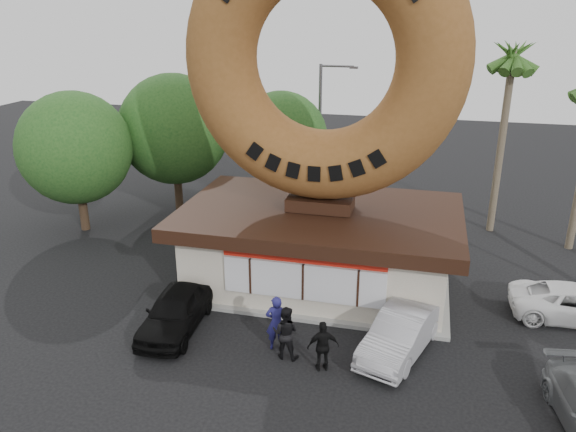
# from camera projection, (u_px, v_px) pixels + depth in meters

# --- Properties ---
(ground) EXTENTS (90.00, 90.00, 0.00)m
(ground) POSITION_uv_depth(u_px,v_px,m) (283.00, 365.00, 18.21)
(ground) COLOR black
(ground) RESTS_ON ground
(donut_shop) EXTENTS (11.20, 7.20, 3.80)m
(donut_shop) POSITION_uv_depth(u_px,v_px,m) (319.00, 244.00, 23.03)
(donut_shop) COLOR beige
(donut_shop) RESTS_ON ground
(giant_donut) EXTENTS (10.60, 2.70, 10.60)m
(giant_donut) POSITION_uv_depth(u_px,v_px,m) (323.00, 60.00, 20.47)
(giant_donut) COLOR brown
(giant_donut) RESTS_ON donut_shop
(tree_west) EXTENTS (6.00, 6.00, 7.65)m
(tree_west) POSITION_uv_depth(u_px,v_px,m) (174.00, 129.00, 30.56)
(tree_west) COLOR #473321
(tree_west) RESTS_ON ground
(tree_mid) EXTENTS (5.20, 5.20, 6.63)m
(tree_mid) POSITION_uv_depth(u_px,v_px,m) (281.00, 138.00, 31.34)
(tree_mid) COLOR #473321
(tree_mid) RESTS_ON ground
(tree_far) EXTENTS (5.60, 5.60, 7.14)m
(tree_far) POSITION_uv_depth(u_px,v_px,m) (75.00, 148.00, 27.83)
(tree_far) COLOR #473321
(tree_far) RESTS_ON ground
(palm_near) EXTENTS (2.60, 2.60, 9.75)m
(palm_near) POSITION_uv_depth(u_px,v_px,m) (512.00, 64.00, 26.27)
(palm_near) COLOR #726651
(palm_near) RESTS_ON ground
(street_lamp) EXTENTS (2.11, 0.20, 8.00)m
(street_lamp) POSITION_uv_depth(u_px,v_px,m) (322.00, 128.00, 31.59)
(street_lamp) COLOR #59595E
(street_lamp) RESTS_ON ground
(person_left) EXTENTS (0.81, 0.62, 1.99)m
(person_left) POSITION_uv_depth(u_px,v_px,m) (276.00, 323.00, 18.77)
(person_left) COLOR navy
(person_left) RESTS_ON ground
(person_center) EXTENTS (0.93, 0.73, 1.86)m
(person_center) POSITION_uv_depth(u_px,v_px,m) (285.00, 333.00, 18.34)
(person_center) COLOR black
(person_center) RESTS_ON ground
(person_right) EXTENTS (1.10, 0.77, 1.73)m
(person_right) POSITION_uv_depth(u_px,v_px,m) (323.00, 346.00, 17.71)
(person_right) COLOR black
(person_right) RESTS_ON ground
(car_black) EXTENTS (2.02, 4.47, 1.49)m
(car_black) POSITION_uv_depth(u_px,v_px,m) (176.00, 310.00, 20.03)
(car_black) COLOR black
(car_black) RESTS_ON ground
(car_silver) EXTENTS (2.83, 4.64, 1.44)m
(car_silver) POSITION_uv_depth(u_px,v_px,m) (401.00, 333.00, 18.70)
(car_silver) COLOR #ACABB0
(car_silver) RESTS_ON ground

